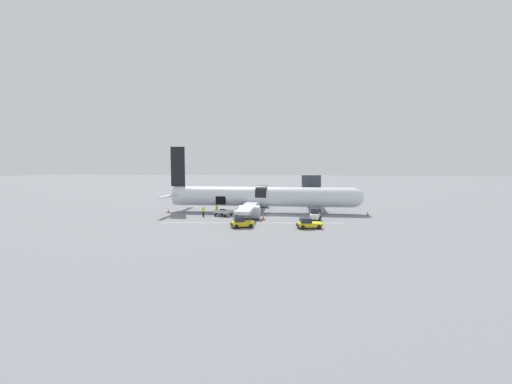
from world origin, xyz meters
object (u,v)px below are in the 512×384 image
ground_crew_supervisor (243,211)px  ground_crew_loader_a (237,213)px  airplane (259,197)px  ground_crew_driver (203,211)px  baggage_tug_lead (308,224)px  baggage_tug_mid (241,223)px  baggage_cart_loading (224,213)px  ground_crew_loader_b (217,209)px  baggage_tug_rear (315,215)px

ground_crew_supervisor → ground_crew_loader_a: bearing=-100.6°
airplane → ground_crew_loader_a: bearing=-108.8°
airplane → ground_crew_driver: size_ratio=21.21×
baggage_tug_lead → baggage_tug_mid: size_ratio=1.04×
baggage_tug_lead → baggage_cart_loading: 15.67m
baggage_cart_loading → ground_crew_supervisor: 3.19m
airplane → ground_crew_loader_b: (-6.87, -2.53, -1.85)m
baggage_cart_loading → baggage_tug_mid: bearing=-64.0°
baggage_tug_lead → baggage_tug_mid: (-8.72, -0.47, 0.03)m
baggage_tug_mid → ground_crew_supervisor: bearing=98.1°
baggage_tug_lead → ground_crew_supervisor: (-9.97, 8.33, 0.38)m
baggage_tug_mid → airplane: bearing=86.6°
ground_crew_supervisor → baggage_cart_loading: bearing=175.6°
baggage_cart_loading → airplane: bearing=41.4°
baggage_cart_loading → ground_crew_loader_b: (-1.66, 2.06, 0.30)m
ground_crew_loader_b → baggage_tug_rear: bearing=-14.1°
airplane → ground_crew_loader_a: 8.10m
baggage_tug_mid → ground_crew_loader_a: size_ratio=1.83×
ground_crew_driver → ground_crew_supervisor: (6.33, 0.44, 0.12)m
ground_crew_loader_a → ground_crew_driver: ground_crew_loader_a is taller
ground_crew_loader_a → ground_crew_supervisor: (0.50, 2.66, 0.03)m
ground_crew_driver → airplane: bearing=32.2°
airplane → baggage_tug_lead: size_ratio=10.17×
baggage_cart_loading → ground_crew_supervisor: bearing=-4.4°
airplane → ground_crew_loader_a: (-2.55, -7.48, -1.77)m
baggage_tug_mid → ground_crew_driver: ground_crew_driver is taller
baggage_tug_lead → baggage_tug_mid: 8.73m
baggage_tug_rear → ground_crew_supervisor: 11.37m
baggage_tug_rear → ground_crew_supervisor: (-11.24, 1.72, 0.28)m
baggage_tug_mid → ground_crew_driver: size_ratio=2.01×
ground_crew_loader_a → ground_crew_driver: 6.24m
airplane → ground_crew_loader_b: 7.55m
baggage_tug_lead → baggage_cart_loading: baggage_tug_lead is taller
baggage_tug_rear → ground_crew_loader_a: size_ratio=1.40×
ground_crew_loader_a → ground_crew_driver: (-5.83, 2.21, -0.09)m
ground_crew_driver → baggage_tug_rear: bearing=-4.2°
baggage_tug_rear → ground_crew_loader_a: (-11.74, -0.93, 0.25)m
baggage_tug_mid → ground_crew_loader_b: ground_crew_loader_b is taller
baggage_cart_loading → ground_crew_loader_a: size_ratio=2.02×
ground_crew_loader_b → airplane: bearing=20.2°
baggage_tug_lead → baggage_cart_loading: bearing=146.8°
ground_crew_loader_b → ground_crew_supervisor: bearing=-25.6°
baggage_tug_lead → baggage_tug_rear: size_ratio=1.35×
baggage_tug_mid → ground_crew_loader_a: (-1.75, 6.14, 0.31)m
ground_crew_driver → ground_crew_loader_a: bearing=-20.8°
airplane → baggage_tug_rear: 11.46m
baggage_tug_mid → ground_crew_driver: bearing=132.2°
baggage_tug_lead → ground_crew_supervisor: ground_crew_supervisor is taller
baggage_tug_lead → ground_crew_loader_a: bearing=151.5°
baggage_tug_mid → ground_crew_loader_a: bearing=105.9°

